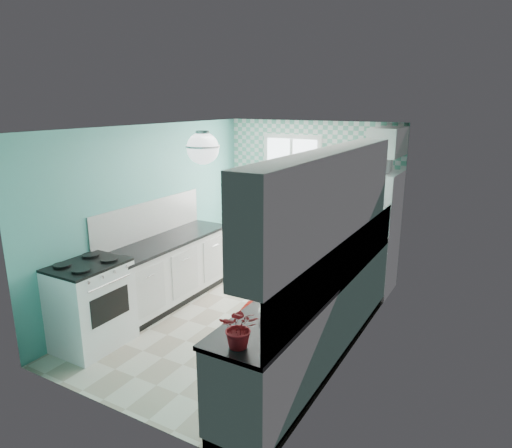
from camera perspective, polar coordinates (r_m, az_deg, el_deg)
The scene contains 26 objects.
floor at distance 6.22m, azimuth -1.57°, elevation -11.74°, with size 3.00×4.40×0.02m, color beige.
ceiling at distance 5.56m, azimuth -1.76°, elevation 12.10°, with size 3.00×4.40×0.02m, color white.
wall_back at distance 7.69m, azimuth 6.93°, elevation 3.37°, with size 3.00×0.02×2.50m, color #52A49B.
wall_front at distance 4.14m, azimuth -17.87°, elevation -7.66°, with size 3.00×0.02×2.50m, color #52A49B.
wall_left at distance 6.65m, azimuth -12.85°, elevation 1.25°, with size 0.02×4.40×2.50m, color #52A49B.
wall_right at distance 5.18m, azimuth 12.80°, elevation -2.72°, with size 0.02×4.40×2.50m, color #52A49B.
accent_wall at distance 7.67m, azimuth 6.87°, elevation 3.34°, with size 3.00×0.01×2.50m, color #6DBFA5.
window at distance 7.73m, azimuth 4.45°, elevation 5.76°, with size 1.04×0.05×1.44m.
backsplash_right at distance 4.84m, azimuth 11.10°, elevation -4.59°, with size 0.02×3.60×0.51m, color white.
backsplash_left at distance 6.60m, azimuth -13.12°, elevation 0.62°, with size 0.02×2.15×0.51m, color white.
upper_cabinets_right at distance 4.51m, azimuth 8.89°, elevation 3.41°, with size 0.33×3.20×0.90m, color silver.
upper_cabinet_fridge at distance 6.78m, azimuth 16.23°, elevation 9.87°, with size 0.40×0.74×0.40m, color silver.
ceiling_light at distance 4.91m, azimuth -6.67°, elevation 9.42°, with size 0.34×0.34×0.35m.
base_cabinets_right at distance 5.22m, azimuth 7.63°, elevation -11.81°, with size 0.60×3.60×0.90m, color white.
countertop_right at distance 5.03m, azimuth 7.66°, elevation -7.00°, with size 0.63×3.60×0.04m, color black.
base_cabinets_left at distance 6.64m, azimuth -10.89°, elevation -5.92°, with size 0.60×2.15×0.90m, color white.
countertop_left at distance 6.47m, azimuth -11.00°, elevation -2.06°, with size 0.63×2.15×0.04m, color black.
fridge at distance 7.03m, azimuth 13.85°, elevation -0.95°, with size 0.79×0.78×1.82m.
stove at distance 5.72m, azimuth -20.01°, elevation -9.33°, with size 0.67×0.83×1.01m.
sink at distance 5.71m, azimuth 10.83°, elevation -4.28°, with size 0.52×0.44×0.53m.
rug at distance 6.13m, azimuth 0.57°, elevation -11.98°, with size 0.72×1.03×0.02m, color maroon.
dish_towel at distance 5.86m, azimuth 7.22°, elevation -8.36°, with size 0.02×0.27×0.40m, color #55ADAE.
fruit_bowl at distance 4.16m, azimuth 2.55°, elevation -10.90°, with size 0.31×0.31×0.08m, color white.
potted_plant at distance 3.62m, azimuth -2.03°, elevation -12.78°, with size 0.31×0.26×0.34m, color #A21026.
soap_bottle at distance 5.94m, azimuth 12.28°, elevation -2.42°, with size 0.09×0.10×0.21m, color #ADBAC1.
microwave at distance 6.82m, azimuth 14.41°, elevation 7.57°, with size 0.51×0.35×0.28m, color white.
Camera 1 is at (2.89, -4.74, 2.81)m, focal length 32.00 mm.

